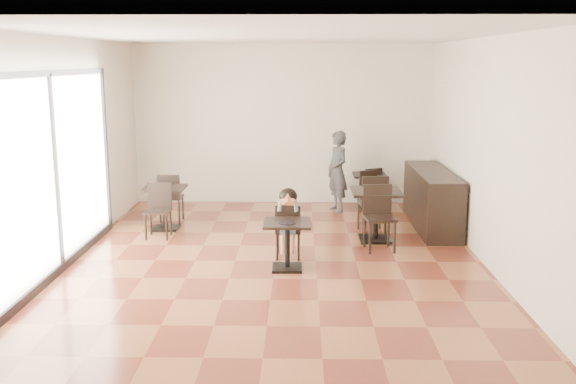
{
  "coord_description": "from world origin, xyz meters",
  "views": [
    {
      "loc": [
        0.37,
        -8.95,
        2.86
      ],
      "look_at": [
        0.18,
        0.14,
        1.0
      ],
      "focal_mm": 40.0,
      "sensor_mm": 36.0,
      "label": 1
    }
  ],
  "objects_px": {
    "child": "(288,223)",
    "chair_back_a": "(369,188)",
    "chair_left_b": "(158,211)",
    "chair_mid_b": "(380,219)",
    "cafe_table_mid": "(376,216)",
    "cafe_table_left": "(165,208)",
    "child_table": "(287,245)",
    "cafe_table_back": "(369,191)",
    "chair_left_a": "(171,197)",
    "chair_back_b": "(372,193)",
    "adult_patron": "(337,171)",
    "chair_mid_a": "(372,203)",
    "child_chair": "(288,230)"
  },
  "relations": [
    {
      "from": "child",
      "to": "chair_left_b",
      "type": "distance_m",
      "value": 2.4
    },
    {
      "from": "chair_mid_b",
      "to": "chair_left_b",
      "type": "xyz_separation_m",
      "value": [
        -3.55,
        0.65,
        -0.05
      ]
    },
    {
      "from": "chair_left_b",
      "to": "chair_back_a",
      "type": "height_order",
      "value": "chair_left_b"
    },
    {
      "from": "child_table",
      "to": "chair_mid_b",
      "type": "relative_size",
      "value": 0.69
    },
    {
      "from": "child_chair",
      "to": "adult_patron",
      "type": "distance_m",
      "value": 3.19
    },
    {
      "from": "cafe_table_mid",
      "to": "chair_back_a",
      "type": "distance_m",
      "value": 2.37
    },
    {
      "from": "child_table",
      "to": "chair_back_a",
      "type": "height_order",
      "value": "chair_back_a"
    },
    {
      "from": "child_chair",
      "to": "adult_patron",
      "type": "bearing_deg",
      "value": -106.31
    },
    {
      "from": "chair_left_a",
      "to": "child_table",
      "type": "bearing_deg",
      "value": 129.02
    },
    {
      "from": "cafe_table_mid",
      "to": "cafe_table_left",
      "type": "distance_m",
      "value": 3.61
    },
    {
      "from": "child",
      "to": "cafe_table_back",
      "type": "distance_m",
      "value": 3.66
    },
    {
      "from": "child_chair",
      "to": "cafe_table_left",
      "type": "bearing_deg",
      "value": -36.5
    },
    {
      "from": "child",
      "to": "chair_back_b",
      "type": "distance_m",
      "value": 3.19
    },
    {
      "from": "chair_mid_a",
      "to": "chair_left_a",
      "type": "bearing_deg",
      "value": -17.17
    },
    {
      "from": "child",
      "to": "chair_back_a",
      "type": "distance_m",
      "value": 3.65
    },
    {
      "from": "adult_patron",
      "to": "chair_mid_b",
      "type": "height_order",
      "value": "adult_patron"
    },
    {
      "from": "child_chair",
      "to": "cafe_table_left",
      "type": "distance_m",
      "value": 2.68
    },
    {
      "from": "child",
      "to": "child_chair",
      "type": "bearing_deg",
      "value": 0.0
    },
    {
      "from": "chair_back_b",
      "to": "chair_mid_b",
      "type": "bearing_deg",
      "value": -116.99
    },
    {
      "from": "adult_patron",
      "to": "chair_back_b",
      "type": "height_order",
      "value": "adult_patron"
    },
    {
      "from": "cafe_table_left",
      "to": "cafe_table_back",
      "type": "xyz_separation_m",
      "value": [
        3.7,
        1.72,
        -0.03
      ]
    },
    {
      "from": "child_table",
      "to": "chair_back_b",
      "type": "height_order",
      "value": "chair_back_b"
    },
    {
      "from": "chair_left_b",
      "to": "chair_back_b",
      "type": "relative_size",
      "value": 1.09
    },
    {
      "from": "child",
      "to": "chair_back_a",
      "type": "height_order",
      "value": "child"
    },
    {
      "from": "chair_mid_a",
      "to": "chair_back_a",
      "type": "height_order",
      "value": "chair_mid_a"
    },
    {
      "from": "adult_patron",
      "to": "chair_back_b",
      "type": "relative_size",
      "value": 1.9
    },
    {
      "from": "cafe_table_mid",
      "to": "chair_mid_b",
      "type": "xyz_separation_m",
      "value": [
        0.0,
        -0.55,
        0.08
      ]
    },
    {
      "from": "chair_back_b",
      "to": "child_chair",
      "type": "bearing_deg",
      "value": -142.48
    },
    {
      "from": "chair_left_a",
      "to": "chair_back_b",
      "type": "relative_size",
      "value": 1.09
    },
    {
      "from": "cafe_table_left",
      "to": "chair_mid_b",
      "type": "relative_size",
      "value": 0.74
    },
    {
      "from": "child_table",
      "to": "chair_mid_a",
      "type": "xyz_separation_m",
      "value": [
        1.4,
        2.04,
        0.15
      ]
    },
    {
      "from": "chair_mid_a",
      "to": "child_chair",
      "type": "bearing_deg",
      "value": 40.18
    },
    {
      "from": "chair_left_a",
      "to": "chair_back_a",
      "type": "relative_size",
      "value": 1.09
    },
    {
      "from": "chair_mid_a",
      "to": "child",
      "type": "bearing_deg",
      "value": 40.18
    },
    {
      "from": "chair_mid_b",
      "to": "chair_back_b",
      "type": "xyz_separation_m",
      "value": [
        0.14,
        2.39,
        -0.09
      ]
    },
    {
      "from": "cafe_table_mid",
      "to": "cafe_table_back",
      "type": "xyz_separation_m",
      "value": [
        0.14,
        2.37,
        -0.07
      ]
    },
    {
      "from": "chair_back_a",
      "to": "adult_patron",
      "type": "bearing_deg",
      "value": -0.59
    },
    {
      "from": "adult_patron",
      "to": "cafe_table_left",
      "type": "bearing_deg",
      "value": -88.27
    },
    {
      "from": "child_table",
      "to": "chair_left_b",
      "type": "height_order",
      "value": "chair_left_b"
    },
    {
      "from": "chair_left_a",
      "to": "chair_left_b",
      "type": "bearing_deg",
      "value": 90.35
    },
    {
      "from": "child",
      "to": "cafe_table_mid",
      "type": "height_order",
      "value": "child"
    },
    {
      "from": "child_chair",
      "to": "chair_back_b",
      "type": "bearing_deg",
      "value": -118.9
    },
    {
      "from": "child",
      "to": "chair_mid_b",
      "type": "xyz_separation_m",
      "value": [
        1.4,
        0.39,
        -0.02
      ]
    },
    {
      "from": "cafe_table_mid",
      "to": "child",
      "type": "bearing_deg",
      "value": -145.91
    },
    {
      "from": "chair_left_b",
      "to": "chair_mid_b",
      "type": "bearing_deg",
      "value": -10.04
    },
    {
      "from": "child_table",
      "to": "chair_left_b",
      "type": "distance_m",
      "value": 2.69
    },
    {
      "from": "chair_back_a",
      "to": "cafe_table_left",
      "type": "bearing_deg",
      "value": 1.33
    },
    {
      "from": "cafe_table_left",
      "to": "chair_mid_a",
      "type": "height_order",
      "value": "chair_mid_a"
    },
    {
      "from": "cafe_table_back",
      "to": "chair_left_b",
      "type": "distance_m",
      "value": 4.34
    },
    {
      "from": "child_chair",
      "to": "chair_left_b",
      "type": "distance_m",
      "value": 2.4
    }
  ]
}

